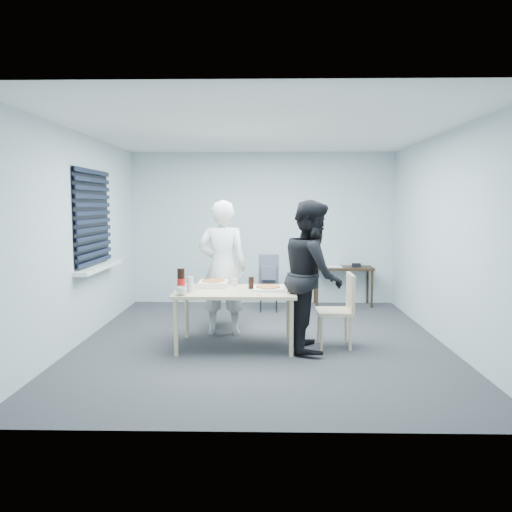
{
  "coord_description": "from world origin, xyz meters",
  "views": [
    {
      "loc": [
        0.06,
        -6.12,
        1.72
      ],
      "look_at": [
        -0.07,
        0.1,
        1.07
      ],
      "focal_mm": 35.0,
      "sensor_mm": 36.0,
      "label": 1
    }
  ],
  "objects_px": {
    "person_white": "(223,268)",
    "chair_far": "(225,290)",
    "backpack": "(269,269)",
    "dining_table": "(235,295)",
    "person_black": "(312,275)",
    "side_table": "(343,271)",
    "stool": "(269,289)",
    "chair_right": "(342,305)",
    "mug_b": "(234,282)",
    "soda_bottle": "(181,281)",
    "mug_a": "(182,291)"
  },
  "relations": [
    {
      "from": "side_table",
      "to": "mug_b",
      "type": "distance_m",
      "value": 2.79
    },
    {
      "from": "chair_right",
      "to": "stool",
      "type": "relative_size",
      "value": 1.92
    },
    {
      "from": "person_black",
      "to": "person_white",
      "type": "bearing_deg",
      "value": 58.55
    },
    {
      "from": "person_black",
      "to": "side_table",
      "type": "height_order",
      "value": "person_black"
    },
    {
      "from": "dining_table",
      "to": "person_white",
      "type": "relative_size",
      "value": 0.81
    },
    {
      "from": "mug_a",
      "to": "soda_bottle",
      "type": "xyz_separation_m",
      "value": [
        -0.03,
        0.13,
        0.09
      ]
    },
    {
      "from": "side_table",
      "to": "chair_right",
      "type": "bearing_deg",
      "value": -99.06
    },
    {
      "from": "dining_table",
      "to": "side_table",
      "type": "bearing_deg",
      "value": 56.27
    },
    {
      "from": "side_table",
      "to": "soda_bottle",
      "type": "distance_m",
      "value": 3.57
    },
    {
      "from": "chair_right",
      "to": "side_table",
      "type": "distance_m",
      "value": 2.51
    },
    {
      "from": "person_black",
      "to": "mug_a",
      "type": "height_order",
      "value": "person_black"
    },
    {
      "from": "backpack",
      "to": "chair_right",
      "type": "bearing_deg",
      "value": -43.91
    },
    {
      "from": "backpack",
      "to": "dining_table",
      "type": "bearing_deg",
      "value": -79.05
    },
    {
      "from": "stool",
      "to": "backpack",
      "type": "bearing_deg",
      "value": -90.0
    },
    {
      "from": "person_white",
      "to": "person_black",
      "type": "relative_size",
      "value": 1.0
    },
    {
      "from": "dining_table",
      "to": "chair_right",
      "type": "relative_size",
      "value": 1.6
    },
    {
      "from": "person_black",
      "to": "side_table",
      "type": "distance_m",
      "value": 2.71
    },
    {
      "from": "person_white",
      "to": "stool",
      "type": "height_order",
      "value": "person_white"
    },
    {
      "from": "side_table",
      "to": "soda_bottle",
      "type": "height_order",
      "value": "soda_bottle"
    },
    {
      "from": "dining_table",
      "to": "stool",
      "type": "relative_size",
      "value": 3.08
    },
    {
      "from": "chair_far",
      "to": "mug_b",
      "type": "xyz_separation_m",
      "value": [
        0.18,
        -0.75,
        0.23
      ]
    },
    {
      "from": "person_black",
      "to": "backpack",
      "type": "bearing_deg",
      "value": 13.54
    },
    {
      "from": "stool",
      "to": "mug_a",
      "type": "xyz_separation_m",
      "value": [
        -1.0,
        -2.38,
        0.39
      ]
    },
    {
      "from": "side_table",
      "to": "mug_b",
      "type": "relative_size",
      "value": 9.91
    },
    {
      "from": "chair_right",
      "to": "side_table",
      "type": "xyz_separation_m",
      "value": [
        0.4,
        2.48,
        0.07
      ]
    },
    {
      "from": "stool",
      "to": "dining_table",
      "type": "bearing_deg",
      "value": -101.4
    },
    {
      "from": "mug_b",
      "to": "dining_table",
      "type": "bearing_deg",
      "value": -83.72
    },
    {
      "from": "soda_bottle",
      "to": "side_table",
      "type": "bearing_deg",
      "value": 50.07
    },
    {
      "from": "mug_a",
      "to": "mug_b",
      "type": "bearing_deg",
      "value": 49.99
    },
    {
      "from": "side_table",
      "to": "stool",
      "type": "relative_size",
      "value": 2.14
    },
    {
      "from": "chair_far",
      "to": "person_white",
      "type": "distance_m",
      "value": 0.58
    },
    {
      "from": "person_white",
      "to": "chair_far",
      "type": "bearing_deg",
      "value": -88.96
    },
    {
      "from": "person_white",
      "to": "side_table",
      "type": "xyz_separation_m",
      "value": [
        1.88,
        1.9,
        -0.3
      ]
    },
    {
      "from": "chair_far",
      "to": "person_white",
      "type": "height_order",
      "value": "person_white"
    },
    {
      "from": "person_black",
      "to": "dining_table",
      "type": "bearing_deg",
      "value": 85.22
    },
    {
      "from": "chair_far",
      "to": "chair_right",
      "type": "bearing_deg",
      "value": -34.49
    },
    {
      "from": "chair_right",
      "to": "dining_table",
      "type": "bearing_deg",
      "value": -178.75
    },
    {
      "from": "dining_table",
      "to": "side_table",
      "type": "height_order",
      "value": "dining_table"
    },
    {
      "from": "person_black",
      "to": "side_table",
      "type": "relative_size",
      "value": 1.79
    },
    {
      "from": "chair_right",
      "to": "backpack",
      "type": "distance_m",
      "value": 2.17
    },
    {
      "from": "chair_far",
      "to": "backpack",
      "type": "relative_size",
      "value": 1.98
    },
    {
      "from": "person_white",
      "to": "chair_right",
      "type": "bearing_deg",
      "value": 158.67
    },
    {
      "from": "backpack",
      "to": "mug_b",
      "type": "xyz_separation_m",
      "value": [
        -0.44,
        -1.71,
        0.06
      ]
    },
    {
      "from": "stool",
      "to": "mug_b",
      "type": "bearing_deg",
      "value": -104.43
    },
    {
      "from": "chair_right",
      "to": "mug_b",
      "type": "height_order",
      "value": "chair_right"
    },
    {
      "from": "person_white",
      "to": "mug_b",
      "type": "distance_m",
      "value": 0.38
    },
    {
      "from": "backpack",
      "to": "stool",
      "type": "bearing_deg",
      "value": 112.43
    },
    {
      "from": "person_black",
      "to": "stool",
      "type": "height_order",
      "value": "person_black"
    },
    {
      "from": "person_black",
      "to": "chair_right",
      "type": "bearing_deg",
      "value": -74.15
    },
    {
      "from": "chair_far",
      "to": "stool",
      "type": "xyz_separation_m",
      "value": [
        0.62,
        0.97,
        -0.16
      ]
    }
  ]
}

